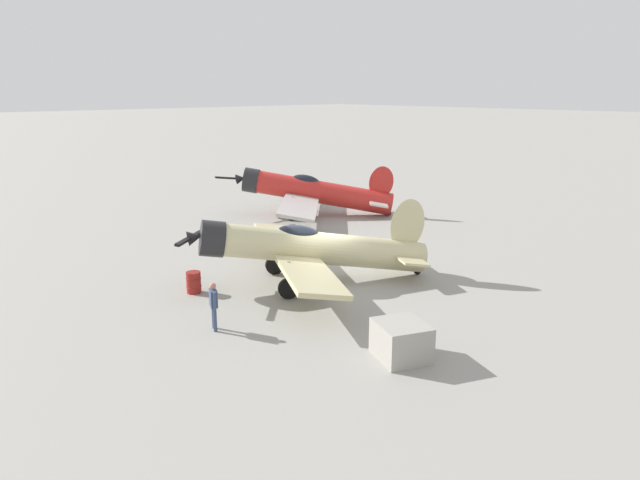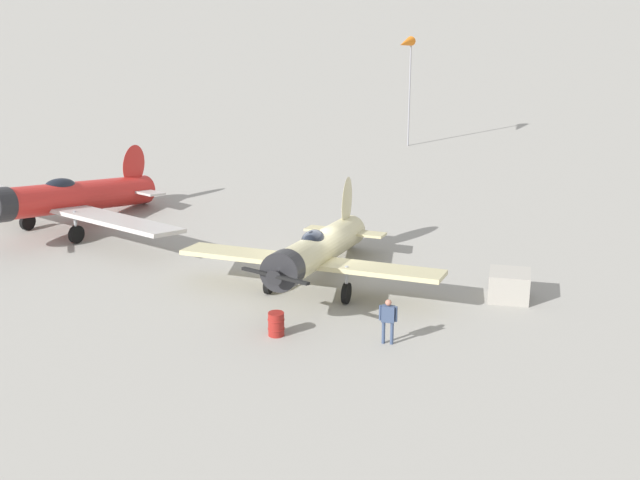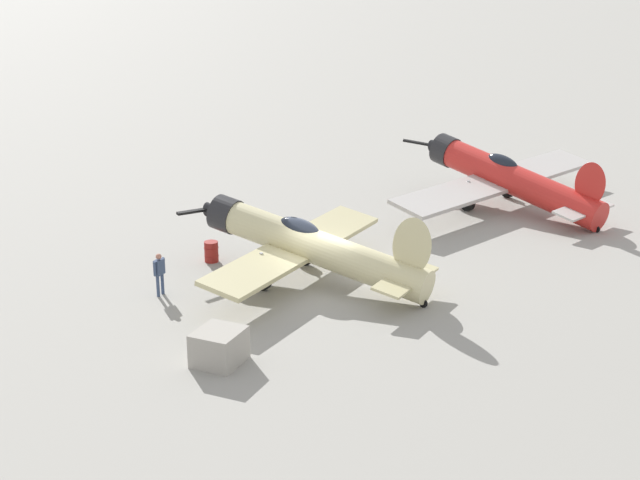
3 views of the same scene
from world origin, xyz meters
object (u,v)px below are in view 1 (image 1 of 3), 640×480
(airplane_foreground, at_px, (308,248))
(equipment_crate, at_px, (401,341))
(airplane_mid_apron, at_px, (312,192))
(fuel_drum, at_px, (194,282))
(ground_crew_mechanic, at_px, (214,302))

(airplane_foreground, bearing_deg, equipment_crate, 98.60)
(airplane_foreground, xyz_separation_m, equipment_crate, (-6.95, 2.55, -0.96))
(airplane_foreground, relative_size, airplane_mid_apron, 0.92)
(airplane_foreground, distance_m, airplane_mid_apron, 13.28)
(airplane_foreground, height_order, fuel_drum, airplane_foreground)
(airplane_mid_apron, height_order, equipment_crate, airplane_mid_apron)
(airplane_mid_apron, bearing_deg, ground_crew_mechanic, 82.48)
(equipment_crate, bearing_deg, airplane_foreground, -20.18)
(airplane_mid_apron, bearing_deg, airplane_foreground, 92.01)
(airplane_foreground, xyz_separation_m, ground_crew_mechanic, (-1.43, 5.44, -0.52))
(airplane_mid_apron, relative_size, equipment_crate, 5.64)
(airplane_mid_apron, distance_m, equipment_crate, 20.34)
(fuel_drum, bearing_deg, airplane_foreground, -118.58)
(ground_crew_mechanic, relative_size, fuel_drum, 1.92)
(airplane_foreground, distance_m, ground_crew_mechanic, 5.64)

